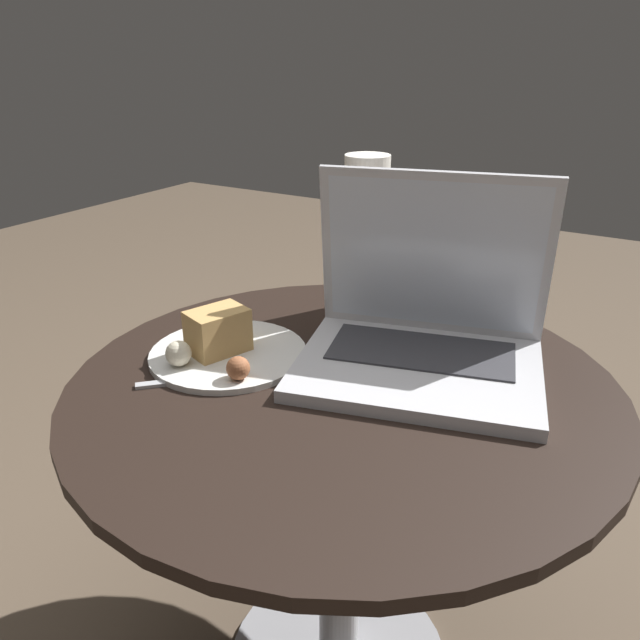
% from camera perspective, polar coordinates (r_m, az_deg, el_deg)
% --- Properties ---
extents(table, '(0.74, 0.74, 0.54)m').
position_cam_1_polar(table, '(0.91, 1.98, -12.12)').
color(table, '#9E9EA3').
rests_on(table, ground_plane).
extents(laptop, '(0.38, 0.32, 0.26)m').
position_cam_1_polar(laptop, '(0.87, 9.39, -0.84)').
color(laptop, silver).
rests_on(laptop, table).
extents(beer_glass, '(0.07, 0.07, 0.26)m').
position_cam_1_polar(beer_glass, '(1.03, 4.17, 7.73)').
color(beer_glass, brown).
rests_on(beer_glass, table).
extents(snack_plate, '(0.23, 0.23, 0.07)m').
position_cam_1_polar(snack_plate, '(0.90, -8.91, -2.39)').
color(snack_plate, silver).
rests_on(snack_plate, table).
extents(fork, '(0.14, 0.14, 0.00)m').
position_cam_1_polar(fork, '(0.85, -9.57, -5.20)').
color(fork, '#B2B2B7').
rests_on(fork, table).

